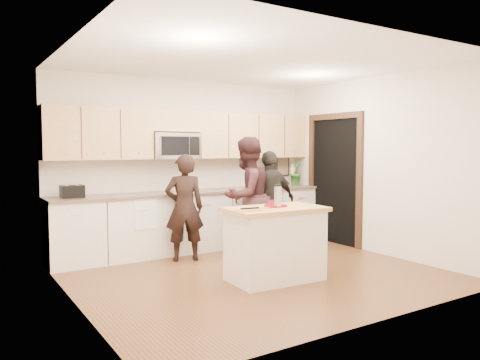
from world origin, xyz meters
TOP-DOWN VIEW (x-y plane):
  - floor at (0.00, 0.00)m, footprint 4.50×4.50m
  - room_shell at (0.00, 0.00)m, footprint 4.52×4.02m
  - back_cabinetry at (0.00, 1.69)m, footprint 4.50×0.66m
  - upper_cabinetry at (0.03, 1.83)m, footprint 4.50×0.33m
  - microwave at (-0.31, 1.80)m, footprint 0.76×0.41m
  - doorway at (2.23, 0.90)m, footprint 0.06×1.25m
  - framed_picture at (1.95, 1.98)m, footprint 0.30×0.03m
  - dish_towel at (-0.95, 1.50)m, footprint 0.34×0.60m
  - island at (0.03, -0.37)m, footprint 1.23×0.75m
  - red_plate at (0.09, -0.30)m, footprint 0.29×0.29m
  - box_grater at (0.04, -0.41)m, footprint 0.08×0.06m
  - drink_glass at (-0.05, -0.41)m, footprint 0.07×0.07m
  - cutting_board at (-0.42, -0.45)m, footprint 0.27×0.20m
  - tongs at (-0.39, -0.45)m, footprint 0.24×0.04m
  - knife at (-0.25, -0.52)m, footprint 0.21×0.03m
  - toaster at (-1.89, 1.67)m, footprint 0.30×0.21m
  - bottle_cluster at (1.74, 1.72)m, footprint 0.60×0.17m
  - orchid at (2.06, 1.72)m, footprint 0.33×0.30m
  - woman_left at (-0.47, 1.12)m, footprint 0.64×0.52m
  - woman_center at (0.46, 0.92)m, footprint 1.03×0.90m
  - woman_right at (0.95, 0.98)m, footprint 0.95×0.45m

SIDE VIEW (x-z plane):
  - floor at x=0.00m, z-range 0.00..0.00m
  - island at x=0.03m, z-range 0.00..0.90m
  - back_cabinetry at x=0.00m, z-range 0.00..0.94m
  - woman_left at x=-0.47m, z-range 0.00..1.53m
  - woman_right at x=0.95m, z-range 0.00..1.58m
  - dish_towel at x=-0.95m, z-range 0.56..1.04m
  - woman_center at x=0.46m, z-range 0.00..1.78m
  - red_plate at x=0.09m, z-range 0.90..0.92m
  - cutting_board at x=-0.42m, z-range 0.90..0.92m
  - knife at x=-0.25m, z-range 0.92..0.92m
  - tongs at x=-0.39m, z-range 0.92..0.93m
  - drink_glass at x=-0.05m, z-range 0.90..0.99m
  - toaster at x=-1.89m, z-range 0.94..1.11m
  - box_grater at x=0.04m, z-range 0.92..1.18m
  - bottle_cluster at x=1.74m, z-range 0.92..1.31m
  - doorway at x=2.23m, z-range 0.06..2.26m
  - orchid at x=2.06m, z-range 0.94..1.41m
  - framed_picture at x=1.95m, z-range 1.09..1.47m
  - microwave at x=-0.31m, z-range 1.45..1.85m
  - room_shell at x=0.00m, z-range 0.38..3.09m
  - upper_cabinetry at x=0.03m, z-range 1.47..2.22m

